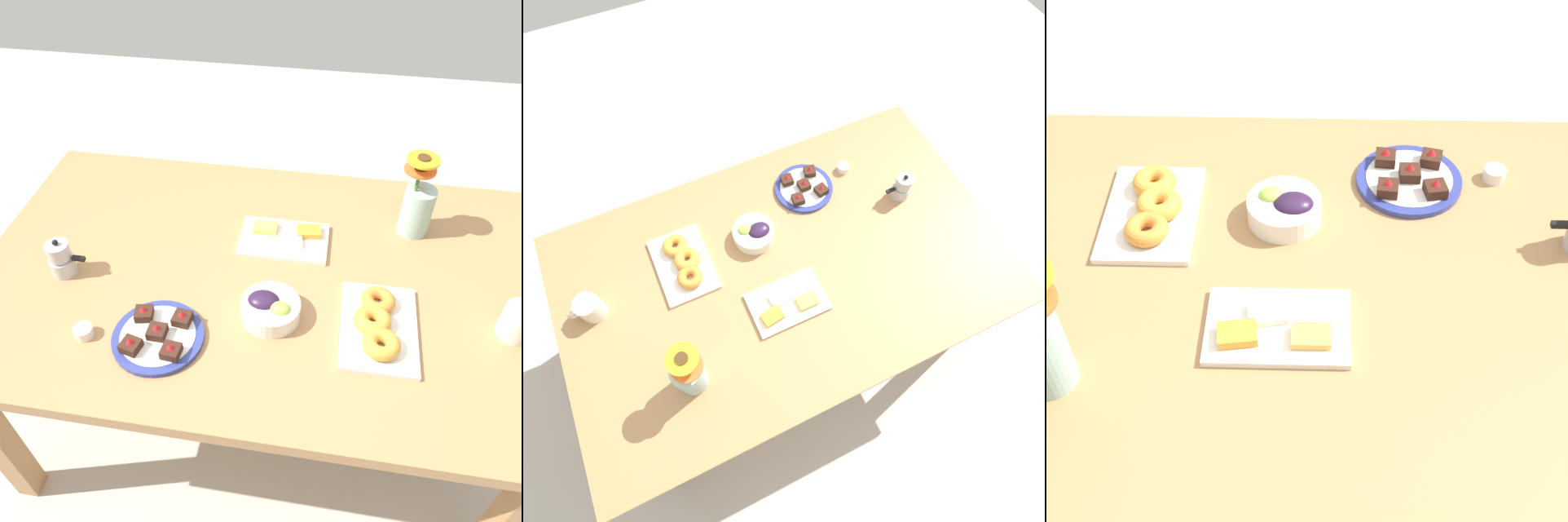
{
  "view_description": "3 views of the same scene",
  "coord_description": "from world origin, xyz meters",
  "views": [
    {
      "loc": [
        0.16,
        -0.99,
        1.77
      ],
      "look_at": [
        0.0,
        0.0,
        0.78
      ],
      "focal_mm": 35.0,
      "sensor_mm": 36.0,
      "label": 1
    },
    {
      "loc": [
        0.27,
        0.57,
        2.06
      ],
      "look_at": [
        0.0,
        0.0,
        0.78
      ],
      "focal_mm": 28.0,
      "sensor_mm": 36.0,
      "label": 2
    },
    {
      "loc": [
        -0.02,
        0.92,
        1.79
      ],
      "look_at": [
        0.0,
        0.0,
        0.78
      ],
      "focal_mm": 50.0,
      "sensor_mm": 36.0,
      "label": 3
    }
  ],
  "objects": [
    {
      "name": "moka_pot",
      "position": [
        -0.54,
        -0.09,
        0.79
      ],
      "size": [
        0.11,
        0.07,
        0.12
      ],
      "color": "#B7B7BC",
      "rests_on": "dining_table"
    },
    {
      "name": "croissant_platter",
      "position": [
        0.32,
        -0.16,
        0.76
      ],
      "size": [
        0.19,
        0.28,
        0.05
      ],
      "color": "white",
      "rests_on": "dining_table"
    },
    {
      "name": "dessert_plate",
      "position": [
        -0.21,
        -0.27,
        0.75
      ],
      "size": [
        0.23,
        0.23,
        0.05
      ],
      "color": "navy",
      "rests_on": "dining_table"
    },
    {
      "name": "coffee_mug",
      "position": [
        0.66,
        -0.11,
        0.79
      ],
      "size": [
        0.12,
        0.08,
        0.09
      ],
      "color": "silver",
      "rests_on": "dining_table"
    },
    {
      "name": "dining_table",
      "position": [
        0.0,
        0.0,
        0.65
      ],
      "size": [
        1.6,
        1.0,
        0.74
      ],
      "color": "#A87A4C",
      "rests_on": "ground_plane"
    },
    {
      "name": "flower_vase",
      "position": [
        0.43,
        0.25,
        0.83
      ],
      "size": [
        0.11,
        0.1,
        0.26
      ],
      "color": "#99C1B7",
      "rests_on": "dining_table"
    },
    {
      "name": "grape_bowl",
      "position": [
        0.05,
        -0.15,
        0.77
      ],
      "size": [
        0.15,
        0.15,
        0.07
      ],
      "color": "white",
      "rests_on": "dining_table"
    },
    {
      "name": "ground_plane",
      "position": [
        0.0,
        0.0,
        0.0
      ],
      "size": [
        6.0,
        6.0,
        0.0
      ],
      "primitive_type": "plane",
      "color": "#B7B2A8"
    },
    {
      "name": "cheese_platter",
      "position": [
        0.05,
        0.14,
        0.75
      ],
      "size": [
        0.26,
        0.17,
        0.03
      ],
      "color": "white",
      "rests_on": "dining_table"
    },
    {
      "name": "jam_cup_honey",
      "position": [
        -0.4,
        -0.29,
        0.76
      ],
      "size": [
        0.05,
        0.05,
        0.03
      ],
      "color": "white",
      "rests_on": "dining_table"
    }
  ]
}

